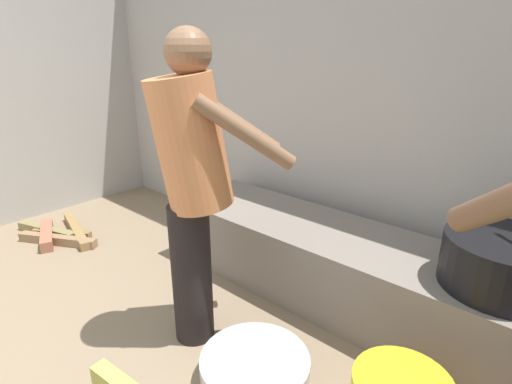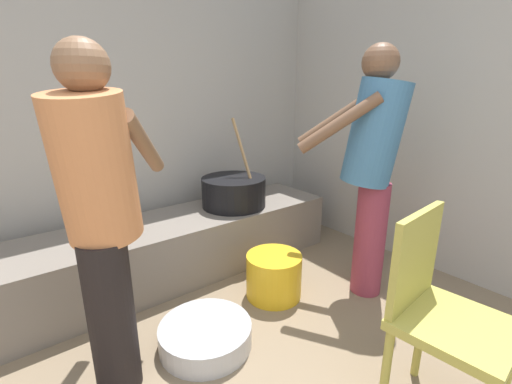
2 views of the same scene
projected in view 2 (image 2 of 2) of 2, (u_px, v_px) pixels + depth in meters
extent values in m
cube|color=#ADA8A0|center=(35.00, 116.00, 2.27)|extent=(4.96, 0.20, 2.33)
cube|color=slate|center=(164.00, 250.00, 2.50)|extent=(2.70, 0.60, 0.43)
cylinder|color=black|center=(234.00, 192.00, 2.76)|extent=(0.51, 0.51, 0.23)
cylinder|color=#937047|center=(242.00, 151.00, 2.72)|extent=(0.04, 0.26, 0.51)
cylinder|color=#8C3347|center=(370.00, 239.00, 2.28)|extent=(0.20, 0.20, 0.77)
cylinder|color=teal|center=(375.00, 133.00, 2.09)|extent=(0.48, 0.48, 0.66)
sphere|color=brown|center=(381.00, 62.00, 1.98)|extent=(0.21, 0.21, 0.21)
cylinder|color=brown|center=(335.00, 120.00, 2.23)|extent=(0.38, 0.38, 0.36)
cylinder|color=brown|center=(339.00, 124.00, 1.97)|extent=(0.38, 0.38, 0.36)
cylinder|color=black|center=(112.00, 317.00, 1.53)|extent=(0.20, 0.20, 0.73)
cylinder|color=#D17F4C|center=(95.00, 169.00, 1.37)|extent=(0.47, 0.48, 0.63)
sphere|color=brown|center=(82.00, 65.00, 1.27)|extent=(0.20, 0.20, 0.20)
cylinder|color=brown|center=(144.00, 144.00, 1.57)|extent=(0.32, 0.40, 0.34)
cylinder|color=brown|center=(84.00, 145.00, 1.56)|extent=(0.32, 0.40, 0.34)
cylinder|color=#B2A847|center=(506.00, 378.00, 1.39)|extent=(0.04, 0.04, 0.44)
cylinder|color=#B2A847|center=(385.00, 375.00, 1.40)|extent=(0.04, 0.04, 0.44)
cylinder|color=#B2A847|center=(420.00, 336.00, 1.62)|extent=(0.04, 0.04, 0.44)
cube|color=#B2A847|center=(455.00, 326.00, 1.32)|extent=(0.43, 0.43, 0.04)
cube|color=#B2A847|center=(416.00, 258.00, 1.39)|extent=(0.38, 0.06, 0.40)
cylinder|color=gold|center=(274.00, 276.00, 2.29)|extent=(0.37, 0.37, 0.29)
cylinder|color=#B7B7BC|center=(206.00, 335.00, 1.86)|extent=(0.50, 0.50, 0.13)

